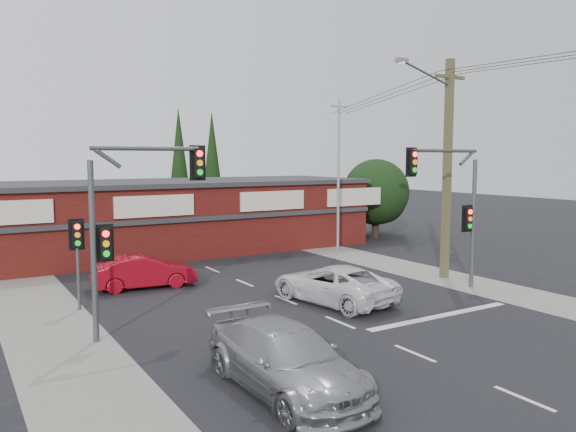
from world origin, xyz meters
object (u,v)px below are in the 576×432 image
red_sedan (144,272)px  utility_pole (446,162)px  silver_suv (285,359)px  white_suv (333,284)px  shop_building (150,217)px

red_sedan → utility_pole: size_ratio=0.43×
silver_suv → red_sedan: bearing=88.2°
white_suv → silver_suv: size_ratio=0.97×
white_suv → silver_suv: bearing=36.3°
shop_building → utility_pole: utility_pole is taller
silver_suv → utility_pole: (12.82, 7.04, 4.62)m
utility_pole → red_sedan: bearing=157.1°
shop_building → utility_pole: bearing=-56.2°
silver_suv → red_sedan: 12.31m
white_suv → red_sedan: 8.28m
red_sedan → shop_building: 9.38m
silver_suv → utility_pole: size_ratio=0.54×
white_suv → shop_building: bearing=-90.8°
silver_suv → red_sedan: silver_suv is taller
white_suv → shop_building: (-2.40, 14.92, 1.41)m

